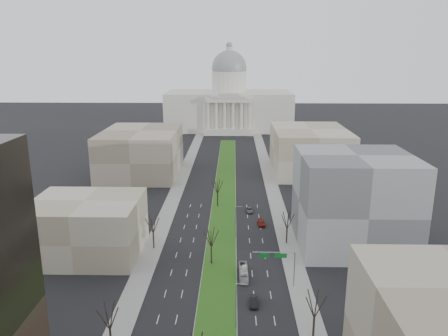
# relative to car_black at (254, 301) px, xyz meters

# --- Properties ---
(ground) EXTENTS (600.00, 600.00, 0.00)m
(ground) POSITION_rel_car_black_xyz_m (-7.28, 57.08, -0.75)
(ground) COLOR black
(ground) RESTS_ON ground
(median) EXTENTS (8.00, 222.03, 0.20)m
(median) POSITION_rel_car_black_xyz_m (-7.28, 56.07, -0.65)
(median) COLOR #999993
(median) RESTS_ON ground
(sidewalk_left) EXTENTS (5.00, 330.00, 0.15)m
(sidewalk_left) POSITION_rel_car_black_xyz_m (-24.78, 32.08, -0.67)
(sidewalk_left) COLOR gray
(sidewalk_left) RESTS_ON ground
(sidewalk_right) EXTENTS (5.00, 330.00, 0.15)m
(sidewalk_right) POSITION_rel_car_black_xyz_m (10.22, 32.08, -0.67)
(sidewalk_right) COLOR gray
(sidewalk_right) RESTS_ON ground
(capitol) EXTENTS (80.00, 46.00, 55.00)m
(capitol) POSITION_rel_car_black_xyz_m (-7.28, 206.67, 15.56)
(capitol) COLOR beige
(capitol) RESTS_ON ground
(building_beige_left) EXTENTS (26.00, 22.00, 14.00)m
(building_beige_left) POSITION_rel_car_black_xyz_m (-40.28, 22.08, 6.25)
(building_beige_left) COLOR tan
(building_beige_left) RESTS_ON ground
(building_grey_right) EXTENTS (28.00, 26.00, 24.00)m
(building_grey_right) POSITION_rel_car_black_xyz_m (26.72, 29.08, 11.25)
(building_grey_right) COLOR slate
(building_grey_right) RESTS_ON ground
(building_far_left) EXTENTS (30.00, 40.00, 18.00)m
(building_far_left) POSITION_rel_car_black_xyz_m (-42.28, 97.08, 8.25)
(building_far_left) COLOR gray
(building_far_left) RESTS_ON ground
(building_far_right) EXTENTS (30.00, 40.00, 18.00)m
(building_far_right) POSITION_rel_car_black_xyz_m (27.72, 102.08, 8.25)
(building_far_right) COLOR tan
(building_far_right) RESTS_ON ground
(tree_left_mid) EXTENTS (5.40, 5.40, 9.72)m
(tree_left_mid) POSITION_rel_car_black_xyz_m (-24.48, -14.92, 6.25)
(tree_left_mid) COLOR black
(tree_left_mid) RESTS_ON ground
(tree_left_far) EXTENTS (5.28, 5.28, 9.50)m
(tree_left_far) POSITION_rel_car_black_xyz_m (-24.48, 25.08, 6.09)
(tree_left_far) COLOR black
(tree_left_far) RESTS_ON ground
(tree_right_mid) EXTENTS (5.52, 5.52, 9.94)m
(tree_right_mid) POSITION_rel_car_black_xyz_m (9.92, -10.92, 6.41)
(tree_right_mid) COLOR black
(tree_right_mid) RESTS_ON ground
(tree_right_far) EXTENTS (5.04, 5.04, 9.07)m
(tree_right_far) POSITION_rel_car_black_xyz_m (9.92, 29.08, 5.78)
(tree_right_far) COLOR black
(tree_right_far) RESTS_ON ground
(tree_median_b) EXTENTS (5.40, 5.40, 9.72)m
(tree_median_b) POSITION_rel_car_black_xyz_m (-9.28, 17.08, 6.25)
(tree_median_b) COLOR black
(tree_median_b) RESTS_ON ground
(tree_median_c) EXTENTS (5.40, 5.40, 9.72)m
(tree_median_c) POSITION_rel_car_black_xyz_m (-9.28, 57.08, 6.25)
(tree_median_c) COLOR black
(tree_median_c) RESTS_ON ground
(streetlamp_median_b) EXTENTS (1.90, 0.20, 9.16)m
(streetlamp_median_b) POSITION_rel_car_black_xyz_m (-3.52, -7.92, 4.06)
(streetlamp_median_b) COLOR gray
(streetlamp_median_b) RESTS_ON ground
(streetlamp_median_c) EXTENTS (1.90, 0.20, 9.16)m
(streetlamp_median_c) POSITION_rel_car_black_xyz_m (-3.52, 32.08, 4.06)
(streetlamp_median_c) COLOR gray
(streetlamp_median_c) RESTS_ON ground
(mast_arm_signs) EXTENTS (9.12, 0.24, 8.09)m
(mast_arm_signs) POSITION_rel_car_black_xyz_m (6.21, 7.11, 5.36)
(mast_arm_signs) COLOR gray
(mast_arm_signs) RESTS_ON ground
(car_black) EXTENTS (1.73, 4.59, 1.50)m
(car_black) POSITION_rel_car_black_xyz_m (0.00, 0.00, 0.00)
(car_black) COLOR black
(car_black) RESTS_ON ground
(car_red) EXTENTS (2.21, 4.90, 1.39)m
(car_red) POSITION_rel_car_black_xyz_m (4.03, 41.29, -0.05)
(car_red) COLOR maroon
(car_red) RESTS_ON ground
(car_grey_far) EXTENTS (2.29, 4.67, 1.27)m
(car_grey_far) POSITION_rel_car_black_xyz_m (0.96, 52.28, -0.11)
(car_grey_far) COLOR #52565B
(car_grey_far) RESTS_ON ground
(box_van) EXTENTS (1.95, 8.07, 2.24)m
(box_van) POSITION_rel_car_black_xyz_m (-1.78, 11.00, 0.37)
(box_van) COLOR silver
(box_van) RESTS_ON ground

